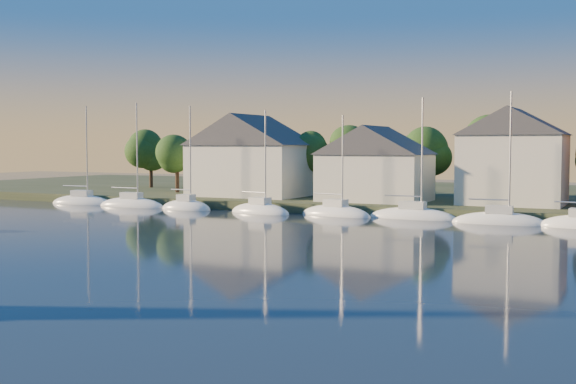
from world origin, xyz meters
The scene contains 7 objects.
shoreline_land centered at (0.00, 75.00, 0.00)m, with size 160.00×50.00×2.00m, color #2C3720.
wooden_dock centered at (0.00, 52.00, 0.00)m, with size 120.00×3.00×1.00m, color brown.
clubhouse_west centered at (-22.00, 58.00, 5.93)m, with size 13.65×9.45×9.64m.
clubhouse_centre centered at (-6.00, 57.00, 5.13)m, with size 11.55×8.40×8.08m.
clubhouse_east centered at (8.00, 59.00, 6.00)m, with size 10.50×8.40×9.80m.
tree_line centered at (2.00, 63.00, 7.18)m, with size 93.40×5.40×8.90m.
moored_fleet centered at (0.00, 49.00, 0.10)m, with size 87.50×2.40×12.05m.
Camera 1 is at (20.33, -16.42, 6.92)m, focal length 45.00 mm.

